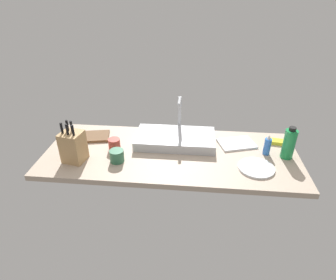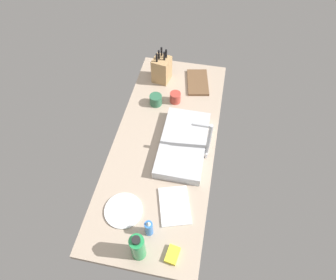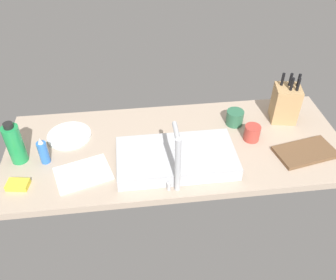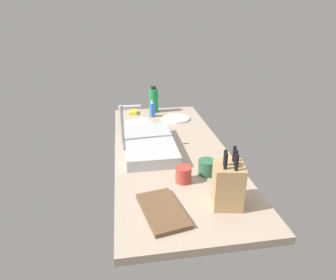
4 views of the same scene
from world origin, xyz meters
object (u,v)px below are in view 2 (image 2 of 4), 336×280
Objects in this scene: dinner_plate at (124,210)px; soap_bottle at (149,228)px; cutting_board at (198,82)px; dish_sponge at (172,255)px; sink_basin at (183,144)px; faucet at (207,138)px; coffee_mug at (156,100)px; water_bottle at (138,247)px; dish_towel at (175,206)px; knife_block at (162,69)px; ceramic_cup at (175,97)px.

soap_bottle is at bearing 62.25° from dinner_plate.
cutting_board is 128.63cm from dish_sponge.
dish_sponge is (68.03, 6.14, -1.93)cm from sink_basin.
cutting_board is (-62.39, -13.29, -14.81)cm from faucet.
coffee_mug is at bearing -131.84° from faucet.
coffee_mug is 0.96× the size of dish_sponge.
coffee_mug reaches higher than cutting_board.
water_bottle is (70.32, -10.67, 6.61)cm from sink_basin.
water_bottle is 0.99× the size of dinner_plate.
faucet is 61.72cm from soap_bottle.
dish_towel is at bearing 20.20° from coffee_mug.
coffee_mug reaches higher than dish_sponge.
cutting_board is 1.29× the size of dinner_plate.
knife_block is at bearing -177.39° from coffee_mug.
soap_bottle is (56.66, -22.43, -9.75)cm from faucet.
dish_sponge is at bearing -7.01° from faucet.
faucet is 73.92cm from knife_block.
faucet is at bearing 140.59° from dinner_plate.
soap_bottle is 97.28cm from ceramic_cup.
cutting_board reaches higher than dinner_plate.
cutting_board is at bearing -179.29° from dish_towel.
dish_towel is (39.46, -12.03, -15.11)cm from faucet.
dinner_plate is (-20.62, -14.33, -9.13)cm from water_bottle.
soap_bottle is at bearing 10.56° from coffee_mug.
faucet is 1.98× the size of soap_bottle.
faucet is 1.28× the size of dinner_plate.
faucet reaches higher than sink_basin.
soap_bottle is 0.65× the size of dinner_plate.
dish_towel is 81.41cm from ceramic_cup.
dinner_plate is 28.49cm from dish_towel.
soap_bottle is at bearing -4.39° from cutting_board.
coffee_mug is at bearing -179.78° from dinner_plate.
faucet is 0.99× the size of cutting_board.
dish_sponge is at bearing 56.49° from soap_bottle.
coffee_mug is 13.57cm from ceramic_cup.
dinner_plate is at bearing -72.98° from dish_towel.
coffee_mug is (-35.46, -39.60, -11.89)cm from faucet.
dinner_plate is 89.20cm from ceramic_cup.
faucet is 3.53× the size of ceramic_cup.
dish_sponge is (128.52, 5.17, 0.30)cm from cutting_board.
knife_block reaches higher than dinner_plate.
soap_bottle is 12.61cm from water_bottle.
water_bottle is at bearing 8.03° from coffee_mug.
dish_towel is (-28.96, 12.91, -9.13)cm from water_bottle.
sink_basin is 6.84× the size of ceramic_cup.
faucet is 50.09cm from ceramic_cup.
coffee_mug is at bearing 13.32° from knife_block.
faucet is at bearing 48.16° from coffee_mug.
ceramic_cup is at bearing -32.04° from cutting_board.
coffee_mug is (-33.57, -25.33, 0.69)cm from sink_basin.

